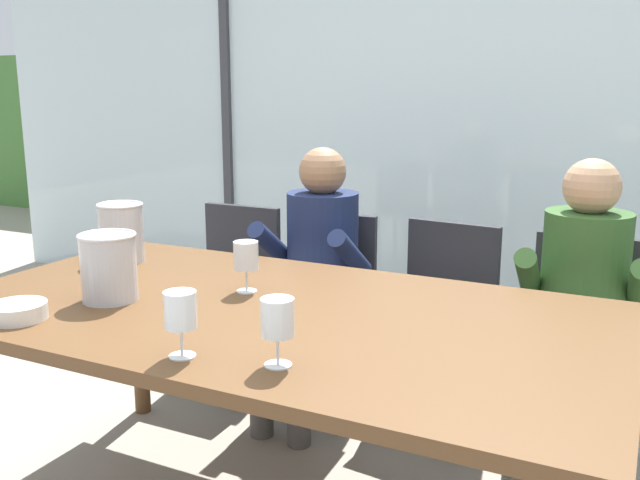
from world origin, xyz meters
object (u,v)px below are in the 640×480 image
object	(u,v)px
person_navy_polo	(315,265)
wine_glass_by_left_taster	(246,258)
chair_right_of_center	(580,332)
chair_near_curtain	(232,282)
tasting_bowl	(18,311)
ice_bucket_secondary	(121,232)
dining_table	(271,329)
chair_center	(442,309)
wine_glass_center_pour	(182,311)
wine_glass_near_bucket	(277,321)
ice_bucket_primary	(109,266)
chair_left_of_center	(325,295)
person_olive_shirt	(582,298)

from	to	relation	value
person_navy_polo	wine_glass_by_left_taster	distance (m)	0.77
chair_right_of_center	wine_glass_by_left_taster	world-z (taller)	wine_glass_by_left_taster
chair_near_curtain	tasting_bowl	world-z (taller)	chair_near_curtain
person_navy_polo	ice_bucket_secondary	world-z (taller)	person_navy_polo
dining_table	chair_center	distance (m)	1.06
person_navy_polo	wine_glass_center_pour	world-z (taller)	person_navy_polo
wine_glass_near_bucket	ice_bucket_primary	bearing A→B (deg)	162.96
ice_bucket_secondary	ice_bucket_primary	bearing A→B (deg)	-52.27
dining_table	chair_right_of_center	world-z (taller)	chair_right_of_center
chair_near_curtain	wine_glass_near_bucket	bearing A→B (deg)	-53.02
ice_bucket_primary	wine_glass_by_left_taster	distance (m)	0.44
wine_glass_near_bucket	chair_center	bearing A→B (deg)	89.42
dining_table	chair_left_of_center	world-z (taller)	chair_left_of_center
chair_near_curtain	ice_bucket_secondary	xyz separation A→B (m)	(-0.04, -0.72, 0.38)
chair_near_curtain	ice_bucket_primary	xyz separation A→B (m)	(0.28, -1.13, 0.38)
person_olive_shirt	wine_glass_center_pour	xyz separation A→B (m)	(-0.83, -1.30, 0.21)
chair_right_of_center	chair_near_curtain	bearing A→B (deg)	-177.95
chair_near_curtain	ice_bucket_secondary	bearing A→B (deg)	-93.29
person_navy_polo	ice_bucket_primary	distance (m)	1.05
chair_right_of_center	ice_bucket_primary	distance (m)	1.79
wine_glass_center_pour	ice_bucket_primary	bearing A→B (deg)	150.49
wine_glass_center_pour	person_olive_shirt	bearing A→B (deg)	57.24
chair_near_curtain	ice_bucket_primary	distance (m)	1.22
dining_table	ice_bucket_primary	size ratio (longest dim) A/B	9.64
chair_center	ice_bucket_primary	size ratio (longest dim) A/B	3.96
person_olive_shirt	wine_glass_center_pour	world-z (taller)	person_olive_shirt
chair_near_curtain	ice_bucket_primary	size ratio (longest dim) A/B	3.96
chair_left_of_center	person_navy_polo	world-z (taller)	person_navy_polo
wine_glass_by_left_taster	tasting_bowl	bearing A→B (deg)	-129.77
wine_glass_center_pour	chair_left_of_center	bearing A→B (deg)	101.36
ice_bucket_secondary	wine_glass_by_left_taster	distance (m)	0.68
ice_bucket_secondary	person_navy_polo	bearing A→B (deg)	46.87
chair_center	chair_right_of_center	size ratio (longest dim) A/B	1.00
chair_right_of_center	tasting_bowl	size ratio (longest dim) A/B	5.16
dining_table	chair_near_curtain	bearing A→B (deg)	129.24
person_navy_polo	person_olive_shirt	xyz separation A→B (m)	(1.11, 0.00, 0.00)
dining_table	ice_bucket_secondary	bearing A→B (deg)	162.85
chair_left_of_center	person_navy_polo	xyz separation A→B (m)	(0.01, -0.12, 0.17)
person_navy_polo	ice_bucket_primary	bearing A→B (deg)	-102.90
ice_bucket_secondary	wine_glass_center_pour	xyz separation A→B (m)	(0.83, -0.70, 0.00)
ice_bucket_secondary	wine_glass_near_bucket	world-z (taller)	ice_bucket_secondary
chair_near_curtain	wine_glass_by_left_taster	size ratio (longest dim) A/B	5.04
chair_left_of_center	chair_center	world-z (taller)	same
person_olive_shirt	ice_bucket_primary	xyz separation A→B (m)	(-1.35, -1.01, 0.20)
chair_center	wine_glass_near_bucket	distance (m)	1.45
chair_center	chair_right_of_center	distance (m)	0.57
dining_table	wine_glass_center_pour	xyz separation A→B (m)	(0.00, -0.45, 0.19)
ice_bucket_primary	wine_glass_near_bucket	bearing A→B (deg)	-17.04
chair_near_curtain	person_navy_polo	xyz separation A→B (m)	(0.52, -0.12, 0.17)
person_navy_polo	wine_glass_center_pour	bearing A→B (deg)	-77.65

